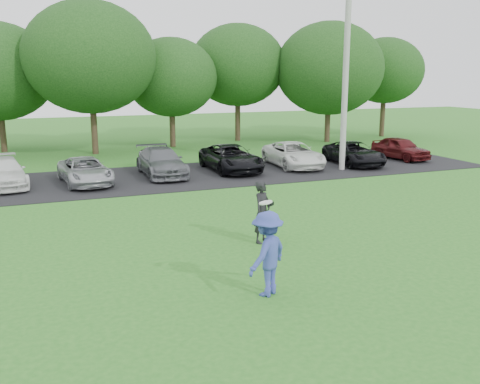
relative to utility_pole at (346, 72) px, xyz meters
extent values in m
plane|color=#286D1F|center=(-8.55, -11.74, -4.67)|extent=(100.00, 100.00, 0.00)
cube|color=black|center=(-8.55, 1.26, -4.66)|extent=(32.00, 6.50, 0.03)
cylinder|color=#A8A7A3|center=(0.00, 0.00, 0.00)|extent=(0.28, 0.28, 9.35)
imported|color=#3A48A4|center=(-9.55, -12.36, -3.76)|extent=(1.36, 1.22, 1.83)
cylinder|color=white|center=(-9.73, -12.66, -2.57)|extent=(0.28, 0.27, 0.11)
imported|color=black|center=(-8.19, -9.02, -3.80)|extent=(0.76, 0.72, 1.75)
cube|color=black|center=(-8.01, -9.20, -3.54)|extent=(0.17, 0.16, 0.10)
imported|color=silver|center=(-15.16, 1.62, -4.06)|extent=(2.12, 4.20, 1.17)
imported|color=#ADAFB5|center=(-11.96, 0.98, -4.10)|extent=(2.20, 4.11, 1.10)
imported|color=slate|center=(-8.54, 1.66, -4.02)|extent=(1.76, 4.30, 1.25)
imported|color=black|center=(-5.16, 1.62, -4.03)|extent=(2.10, 4.46, 1.23)
imported|color=white|center=(-1.84, 1.59, -4.04)|extent=(2.23, 4.45, 1.21)
imported|color=black|center=(1.34, 1.03, -4.07)|extent=(2.21, 4.26, 1.15)
imported|color=#4D1113|center=(4.68, 1.62, -4.04)|extent=(1.83, 3.67, 1.20)
cylinder|color=#38281C|center=(-15.55, 12.66, -3.57)|extent=(0.36, 0.36, 2.20)
cylinder|color=#38281C|center=(-10.55, 9.86, -3.32)|extent=(0.36, 0.36, 2.70)
ellipsoid|color=#214C19|center=(-10.55, 9.86, 0.81)|extent=(7.42, 7.42, 6.31)
cylinder|color=#38281C|center=(-5.55, 11.26, -3.57)|extent=(0.36, 0.36, 2.20)
ellipsoid|color=#214C19|center=(-5.55, 11.26, -0.31)|extent=(5.76, 5.76, 4.90)
cylinder|color=#38281C|center=(-0.55, 12.66, -3.32)|extent=(0.36, 0.36, 2.70)
ellipsoid|color=#214C19|center=(-0.55, 12.66, 0.46)|extent=(6.50, 6.50, 5.53)
cylinder|color=#38281C|center=(4.95, 9.86, -3.57)|extent=(0.36, 0.36, 2.20)
ellipsoid|color=#214C19|center=(4.95, 9.86, 0.24)|extent=(7.24, 7.24, 6.15)
cylinder|color=#38281C|center=(10.45, 11.26, -3.32)|extent=(0.36, 0.36, 2.70)
ellipsoid|color=#214C19|center=(10.45, 11.26, 0.12)|extent=(5.58, 5.58, 4.74)
camera|label=1|loc=(-13.96, -22.07, -0.06)|focal=40.00mm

